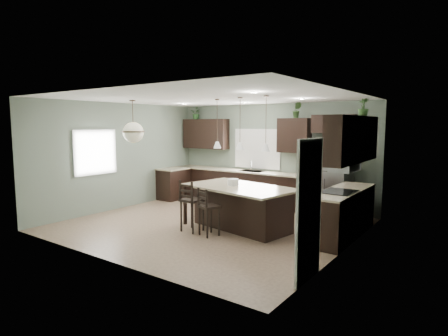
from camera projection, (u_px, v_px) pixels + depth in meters
ground at (210, 225)px, 8.38m from camera, size 6.00×6.00×0.00m
pantry_door at (309, 211)px, 5.29m from camera, size 0.04×0.82×2.04m
window_back at (257, 149)px, 10.65m from camera, size 1.35×0.02×1.00m
window_left at (95, 152)px, 9.28m from camera, size 0.02×1.10×1.00m
left_return_cabs at (174, 184)px, 11.26m from camera, size 0.60×0.90×0.90m
left_return_countertop at (174, 169)px, 11.20m from camera, size 0.66×0.96×0.04m
back_lower_cabs at (239, 187)px, 10.80m from camera, size 4.20×0.60×0.90m
back_countertop at (238, 171)px, 10.73m from camera, size 4.20×0.66×0.04m
sink_inset at (252, 171)px, 10.47m from camera, size 0.70×0.45×0.01m
faucet at (251, 166)px, 10.43m from camera, size 0.02×0.02×0.28m
back_upper_left at (206, 134)px, 11.49m from camera, size 1.55×0.34×0.90m
back_upper_right at (294, 135)px, 9.78m from camera, size 0.85×0.34×0.90m
fridge_header at (334, 124)px, 9.14m from camera, size 1.05×0.34×0.45m
right_lower_cabs at (343, 214)px, 7.48m from camera, size 0.60×2.35×0.90m
right_countertop at (343, 191)px, 7.44m from camera, size 0.66×2.35×0.04m
cooktop at (339, 192)px, 7.21m from camera, size 0.58×0.75×0.02m
wall_oven_front at (324, 215)px, 7.43m from camera, size 0.01×0.72×0.60m
right_upper_cabs at (353, 139)px, 7.23m from camera, size 0.34×2.35×0.90m
microwave at (345, 161)px, 7.08m from camera, size 0.40×0.75×0.40m
refrigerator at (330, 179)px, 9.04m from camera, size 0.90×0.74×1.85m
kitchen_island at (240, 208)px, 8.00m from camera, size 2.58×1.76×0.92m
serving_dish at (233, 182)px, 8.08m from camera, size 0.24×0.24×0.14m
bar_stool_left at (192, 206)px, 7.81m from camera, size 0.42×0.42×1.10m
bar_stool_center at (209, 212)px, 7.51m from camera, size 0.46×0.46×0.98m
pendant_left at (217, 124)px, 8.30m from camera, size 0.17×0.17×1.10m
pendant_center at (240, 124)px, 7.80m from camera, size 0.17×0.17×1.10m
pendant_right at (266, 124)px, 7.30m from camera, size 0.17×0.17×1.10m
chandelier at (133, 121)px, 8.63m from camera, size 0.52×0.52×0.99m
plant_back_left at (196, 113)px, 11.59m from camera, size 0.34×0.29×0.37m
plant_back_right at (297, 110)px, 9.64m from camera, size 0.27×0.24×0.41m
plant_right_wall at (363, 107)px, 7.76m from camera, size 0.25×0.25×0.38m
room_shell at (210, 149)px, 8.19m from camera, size 6.00×6.00×6.00m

